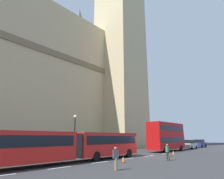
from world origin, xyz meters
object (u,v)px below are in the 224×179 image
at_px(double_decker_bus, 166,135).
at_px(sedan_trailing, 200,143).
at_px(traffic_cone_middle, 169,154).
at_px(pedestrian_by_kerb, 168,152).
at_px(sedan_lead, 190,144).
at_px(traffic_cone_west, 123,159).
at_px(pedestrian_near_cones, 116,158).
at_px(traffic_cone_east, 173,153).
at_px(street_lamp, 75,132).
at_px(articulated_bus, 72,144).
at_px(clock_tower, 120,7).

relative_size(double_decker_bus, sedan_trailing, 2.23).
xyz_separation_m(traffic_cone_middle, pedestrian_by_kerb, (-4.26, -1.89, 0.63)).
relative_size(sedan_lead, traffic_cone_middle, 7.59).
relative_size(traffic_cone_west, pedestrian_near_cones, 0.34).
distance_m(traffic_cone_west, pedestrian_near_cones, 4.83).
distance_m(traffic_cone_east, pedestrian_by_kerb, 7.49).
bearing_deg(pedestrian_near_cones, double_decker_bus, 16.29).
bearing_deg(sedan_lead, sedan_trailing, 2.87).
height_order(street_lamp, pedestrian_by_kerb, street_lamp).
xyz_separation_m(sedan_trailing, street_lamp, (-35.09, 4.26, 2.14)).
xyz_separation_m(traffic_cone_west, traffic_cone_middle, (8.62, -0.71, 0.00)).
xyz_separation_m(sedan_trailing, traffic_cone_middle, (-26.73, -4.67, -0.63)).
height_order(articulated_bus, sedan_lead, articulated_bus).
bearing_deg(pedestrian_by_kerb, traffic_cone_east, 20.23).
distance_m(traffic_cone_middle, street_lamp, 12.55).
bearing_deg(traffic_cone_east, pedestrian_by_kerb, -159.77).
distance_m(double_decker_bus, traffic_cone_west, 17.77).
height_order(articulated_bus, street_lamp, street_lamp).
distance_m(clock_tower, sedan_lead, 40.77).
height_order(sedan_lead, street_lamp, street_lamp).
relative_size(articulated_bus, pedestrian_near_cones, 11.17).
distance_m(articulated_bus, sedan_trailing, 38.81).
xyz_separation_m(traffic_cone_east, pedestrian_near_cones, (-15.45, -2.48, 0.63)).
bearing_deg(sedan_lead, pedestrian_by_kerb, -165.09).
bearing_deg(street_lamp, traffic_cone_middle, -46.90).
bearing_deg(street_lamp, double_decker_bus, -14.88).
distance_m(clock_tower, street_lamp, 42.64).
xyz_separation_m(double_decker_bus, traffic_cone_middle, (-8.59, -4.43, -2.43)).
relative_size(double_decker_bus, sedan_lead, 2.23).
distance_m(traffic_cone_west, street_lamp, 8.69).
distance_m(articulated_bus, traffic_cone_west, 5.29).
relative_size(clock_tower, pedestrian_by_kerb, 43.59).
distance_m(clock_tower, traffic_cone_east, 43.54).
bearing_deg(pedestrian_near_cones, traffic_cone_east, 9.12).
bearing_deg(pedestrian_by_kerb, articulated_bus, 141.03).
relative_size(traffic_cone_middle, street_lamp, 0.11).
relative_size(sedan_trailing, pedestrian_by_kerb, 2.60).
height_order(street_lamp, pedestrian_near_cones, street_lamp).
height_order(traffic_cone_west, traffic_cone_middle, same).
relative_size(sedan_trailing, street_lamp, 0.83).
bearing_deg(traffic_cone_west, clock_tower, 39.28).
xyz_separation_m(clock_tower, articulated_bus, (-25.11, -13.99, -36.95)).
bearing_deg(articulated_bus, traffic_cone_east, -14.17).
bearing_deg(traffic_cone_west, pedestrian_near_cones, -148.56).
relative_size(sedan_lead, sedan_trailing, 1.00).
bearing_deg(traffic_cone_west, pedestrian_by_kerb, -30.80).
bearing_deg(pedestrian_by_kerb, street_lamp, 110.78).
relative_size(sedan_trailing, traffic_cone_middle, 7.59).
relative_size(traffic_cone_middle, traffic_cone_east, 1.00).
xyz_separation_m(clock_tower, traffic_cone_west, (-21.65, -17.71, -38.41)).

